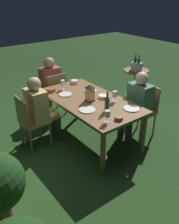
{
  "coord_description": "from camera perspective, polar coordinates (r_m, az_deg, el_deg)",
  "views": [
    {
      "loc": [
        -2.77,
        2.1,
        2.31
      ],
      "look_at": [
        0.0,
        0.0,
        0.52
      ],
      "focal_mm": 38.79,
      "sensor_mm": 36.0,
      "label": 1
    }
  ],
  "objects": [
    {
      "name": "chair_side_left_a",
      "position": [
        4.21,
        12.69,
        0.87
      ],
      "size": [
        0.42,
        0.4,
        0.87
      ],
      "color": "#937047",
      "rests_on": "ground"
    },
    {
      "name": "person_in_rust",
      "position": [
        4.9,
        -9.5,
        6.94
      ],
      "size": [
        0.48,
        0.38,
        1.15
      ],
      "color": "#9E4C47",
      "rests_on": "ground"
    },
    {
      "name": "bowl_bread",
      "position": [
        3.87,
        3.21,
        3.69
      ],
      "size": [
        0.15,
        0.15,
        0.05
      ],
      "color": "silver",
      "rests_on": "dining_table"
    },
    {
      "name": "dining_table",
      "position": [
        3.84,
        -0.0,
        2.22
      ],
      "size": [
        1.77,
        0.93,
        0.74
      ],
      "color": "brown",
      "rests_on": "ground"
    },
    {
      "name": "plate_c",
      "position": [
        3.57,
        9.88,
        0.83
      ],
      "size": [
        0.24,
        0.24,
        0.01
      ],
      "primitive_type": "cylinder",
      "color": "white",
      "rests_on": "dining_table"
    },
    {
      "name": "ground_plane",
      "position": [
        4.18,
        -0.0,
        -6.32
      ],
      "size": [
        16.0,
        16.0,
        0.0
      ],
      "primitive_type": "plane",
      "color": "#26471E"
    },
    {
      "name": "person_in_mustard",
      "position": [
        3.86,
        -11.48,
        1.02
      ],
      "size": [
        0.38,
        0.47,
        1.15
      ],
      "color": "tan",
      "rests_on": "ground"
    },
    {
      "name": "ice_bucket",
      "position": [
        5.61,
        11.08,
        10.68
      ],
      "size": [
        0.26,
        0.26,
        0.34
      ],
      "color": "#B2B7BF",
      "rests_on": "side_table"
    },
    {
      "name": "person_in_green",
      "position": [
        4.01,
        11.06,
        2.07
      ],
      "size": [
        0.38,
        0.47,
        1.15
      ],
      "color": "#4C7A5B",
      "rests_on": "ground"
    },
    {
      "name": "plate_a",
      "position": [
        4.01,
        -5.71,
        4.17
      ],
      "size": [
        0.22,
        0.22,
        0.01
      ],
      "primitive_type": "cylinder",
      "color": "silver",
      "rests_on": "dining_table"
    },
    {
      "name": "wine_glass_b",
      "position": [
        3.13,
        4.23,
        -0.51
      ],
      "size": [
        0.08,
        0.08,
        0.17
      ],
      "color": "silver",
      "rests_on": "dining_table"
    },
    {
      "name": "wine_glass_a",
      "position": [
        4.2,
        -6.3,
        6.83
      ],
      "size": [
        0.08,
        0.08,
        0.17
      ],
      "color": "silver",
      "rests_on": "dining_table"
    },
    {
      "name": "green_bottle_on_table",
      "position": [
        3.43,
        4.15,
        1.96
      ],
      "size": [
        0.07,
        0.07,
        0.29
      ],
      "color": "#195128",
      "rests_on": "dining_table"
    },
    {
      "name": "plate_d",
      "position": [
        4.14,
        0.15,
        5.07
      ],
      "size": [
        0.22,
        0.22,
        0.01
      ],
      "primitive_type": "cylinder",
      "color": "white",
      "rests_on": "dining_table"
    },
    {
      "name": "side_table",
      "position": [
        5.7,
        10.8,
        7.62
      ],
      "size": [
        0.56,
        0.56,
        0.66
      ],
      "color": "brown",
      "rests_on": "ground"
    },
    {
      "name": "bowl_salad",
      "position": [
        4.49,
        -3.59,
        7.16
      ],
      "size": [
        0.13,
        0.13,
        0.06
      ],
      "color": "silver",
      "rests_on": "dining_table"
    },
    {
      "name": "plate_b",
      "position": [
        3.48,
        -0.51,
        0.52
      ],
      "size": [
        0.24,
        0.24,
        0.01
      ],
      "primitive_type": "cylinder",
      "color": "white",
      "rests_on": "dining_table"
    },
    {
      "name": "chair_head_far",
      "position": [
        4.8,
        -8.24,
        4.62
      ],
      "size": [
        0.4,
        0.42,
        0.87
      ],
      "color": "#937047",
      "rests_on": "ground"
    },
    {
      "name": "bowl_olives",
      "position": [
        3.25,
        6.91,
        -1.42
      ],
      "size": [
        0.11,
        0.11,
        0.05
      ],
      "color": "#9E5138",
      "rests_on": "dining_table"
    },
    {
      "name": "lantern_centerpiece",
      "position": [
        3.72,
        0.08,
        4.77
      ],
      "size": [
        0.15,
        0.15,
        0.27
      ],
      "color": "black",
      "rests_on": "dining_table"
    },
    {
      "name": "wine_glass_c",
      "position": [
        3.73,
        5.98,
        4.15
      ],
      "size": [
        0.08,
        0.08,
        0.17
      ],
      "color": "silver",
      "rests_on": "dining_table"
    },
    {
      "name": "chair_side_right_b",
      "position": [
        3.86,
        -13.85,
        -1.79
      ],
      "size": [
        0.42,
        0.4,
        0.87
      ],
      "color": "#937047",
      "rests_on": "ground"
    },
    {
      "name": "bowl_dip",
      "position": [
        4.16,
        -9.09,
        5.21
      ],
      "size": [
        0.15,
        0.15,
        0.06
      ],
      "color": "#9E5138",
      "rests_on": "dining_table"
    }
  ]
}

